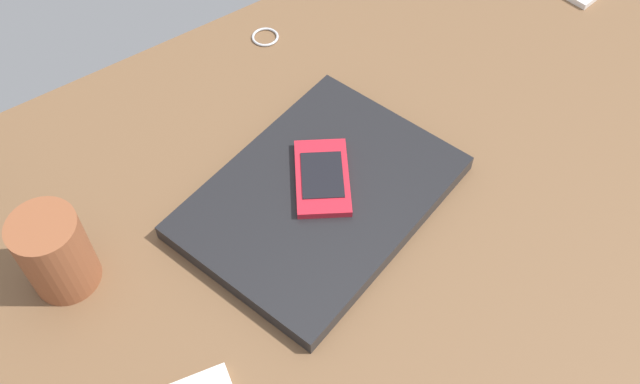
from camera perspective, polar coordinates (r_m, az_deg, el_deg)
The scene contains 5 objects.
desk_surface at distance 85.45cm, azimuth 3.62°, elevation -2.29°, with size 120.00×80.00×3.00cm, color brown.
laptop_closed at distance 84.13cm, azimuth 0.00°, elevation -0.38°, with size 31.14×22.64×2.12cm, color black.
cell_phone_on_laptop at distance 83.90cm, azimuth 0.18°, elevation 1.17°, with size 11.02×12.57×1.06cm.
pen_cup at distance 80.07cm, azimuth -20.32°, elevation -4.55°, with size 7.27×7.27×10.19cm, color brown.
key_ring at distance 104.58cm, azimuth -4.38°, elevation 12.19°, with size 3.85×3.85×0.36cm, color silver.
Camera 1 is at (31.67, 36.24, 72.11)cm, focal length 40.24 mm.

